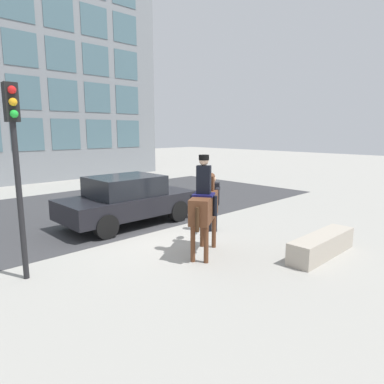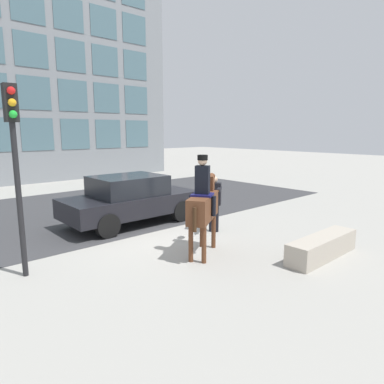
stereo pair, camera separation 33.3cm
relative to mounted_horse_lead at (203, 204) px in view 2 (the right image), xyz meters
The scene contains 7 objects.
ground_plane 2.19m from the mounted_horse_lead, 91.63° to the left, with size 80.00×80.00×0.00m, color #9E9B93.
road_surface 6.67m from the mounted_horse_lead, 90.45° to the left, with size 20.09×8.50×0.01m.
mounted_horse_lead is the anchor object (origin of this frame).
pedestrian_bystander 1.91m from the mounted_horse_lead, 36.42° to the left, with size 0.68×0.81×1.68m.
street_car_near_lane 3.62m from the mounted_horse_lead, 86.87° to the left, with size 4.32×2.01×1.57m.
traffic_light 4.17m from the mounted_horse_lead, 157.32° to the left, with size 0.24×0.29×3.85m.
planter_ledge 2.99m from the mounted_horse_lead, 47.03° to the right, with size 2.37×0.56×0.52m.
Camera 2 is at (-5.49, -7.56, 2.96)m, focal length 32.00 mm.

